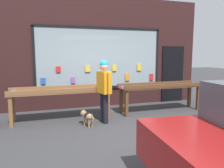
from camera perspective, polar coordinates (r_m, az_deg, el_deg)
ground_plane at (r=5.62m, az=4.12°, el=-10.96°), size 40.00×40.00×0.00m
shopfront_facade at (r=7.60m, az=-2.26°, el=8.10°), size 7.22×0.29×3.74m
display_table_left at (r=6.11m, az=-13.10°, el=-2.44°), size 2.71×0.70×0.92m
display_table_right at (r=7.04m, az=12.64°, el=-1.19°), size 2.70×0.63×0.91m
person_browsing at (r=5.68m, az=-2.08°, el=-0.71°), size 0.31×0.65×1.66m
small_dog at (r=5.59m, az=-6.49°, el=-8.31°), size 0.31×0.51×0.38m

